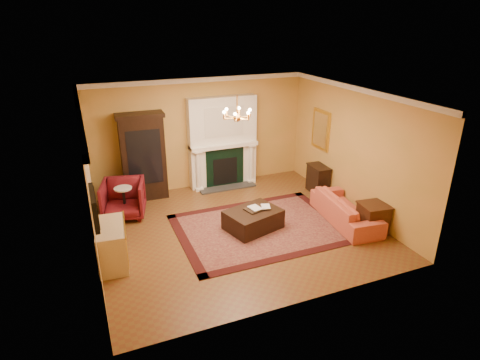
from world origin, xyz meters
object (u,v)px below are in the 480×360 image
wingback_armchair (123,197)px  leather_ottoman (253,219)px  pedestal_table (124,200)px  coral_sofa (346,205)px  console_table (318,180)px  commode (112,245)px  china_cabinet (143,159)px  end_table (373,219)px

wingback_armchair → leather_ottoman: (2.59, -1.73, -0.26)m
pedestal_table → wingback_armchair: bearing=117.8°
wingback_armchair → pedestal_table: (0.01, -0.02, -0.06)m
leather_ottoman → coral_sofa: bearing=-28.7°
coral_sofa → console_table: (0.32, 1.70, -0.05)m
pedestal_table → commode: (-0.47, -1.94, -0.03)m
china_cabinet → console_table: bearing=-16.0°
pedestal_table → commode: 1.99m
china_cabinet → leather_ottoman: (1.92, -2.62, -0.85)m
wingback_armchair → coral_sofa: bearing=-11.3°
commode → end_table: size_ratio=1.72×
console_table → wingback_armchair: bearing=176.9°
coral_sofa → end_table: coral_sofa is taller
pedestal_table → coral_sofa: 5.20m
pedestal_table → leather_ottoman: size_ratio=0.64×
commode → pedestal_table: bearing=81.2°
pedestal_table → coral_sofa: size_ratio=0.36×
china_cabinet → wingback_armchair: 1.27m
coral_sofa → end_table: 0.69m
end_table → leather_ottoman: end_table is taller
commode → end_table: commode is taller
commode → console_table: commode is taller
wingback_armchair → commode: (-0.46, -1.96, -0.08)m
pedestal_table → commode: commode is taller
commode → end_table: (5.45, -0.89, -0.09)m
commode → china_cabinet: bearing=73.2°
commode → coral_sofa: size_ratio=0.52×
pedestal_table → end_table: size_ratio=1.17×
coral_sofa → end_table: (0.26, -0.63, -0.09)m
commode → leather_ottoman: size_ratio=0.94×
pedestal_table → china_cabinet: bearing=54.0°
pedestal_table → coral_sofa: (4.72, -2.19, -0.02)m
leather_ottoman → commode: bearing=168.3°
pedestal_table → console_table: (5.04, -0.50, -0.07)m
end_table → wingback_armchair: bearing=150.3°
pedestal_table → console_table: 5.06m
end_table → console_table: bearing=88.5°
wingback_armchair → console_table: (5.05, -0.52, -0.13)m
commode → leather_ottoman: commode is taller
china_cabinet → wingback_armchair: bearing=-125.4°
wingback_armchair → coral_sofa: (4.73, -2.22, -0.08)m
commode → console_table: size_ratio=1.50×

